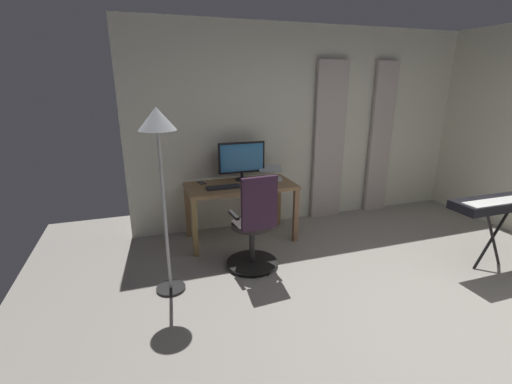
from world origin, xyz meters
TOP-DOWN VIEW (x-y plane):
  - ground_plane at (0.00, 0.00)m, footprint 7.19×7.19m
  - back_room_partition at (0.00, -2.76)m, footprint 4.92×0.10m
  - curtain_left_panel at (-1.17, -2.65)m, footprint 0.35×0.06m
  - curtain_right_panel at (-0.30, -2.65)m, footprint 0.46×0.06m
  - desk at (1.12, -2.28)m, footprint 1.34×0.66m
  - office_chair at (1.20, -1.49)m, footprint 0.56×0.56m
  - computer_monitor at (1.04, -2.50)m, footprint 0.61×0.18m
  - computer_keyboard at (1.36, -2.19)m, footprint 0.40×0.14m
  - laptop at (0.68, -2.40)m, footprint 0.37×0.39m
  - cell_phone_by_monitor at (1.56, -2.50)m, footprint 0.10×0.16m
  - cell_phone_face_up at (1.04, -2.06)m, footprint 0.09×0.15m
  - piano_keyboard at (-1.23, -0.72)m, footprint 1.09×0.33m
  - floor_lamp at (2.10, -1.37)m, footprint 0.32×0.32m

SIDE VIEW (x-z plane):
  - ground_plane at x=0.00m, z-range 0.00..0.00m
  - office_chair at x=1.20m, z-range -0.05..1.01m
  - desk at x=1.12m, z-range 0.26..0.99m
  - piano_keyboard at x=-1.23m, z-range 0.33..1.12m
  - cell_phone_by_monitor at x=1.56m, z-range 0.72..0.73m
  - cell_phone_face_up at x=1.04m, z-range 0.72..0.73m
  - computer_keyboard at x=1.36m, z-range 0.72..0.75m
  - laptop at x=0.68m, z-range 0.70..0.85m
  - computer_monitor at x=1.04m, z-range 0.76..1.24m
  - curtain_left_panel at x=-1.17m, z-range 0.00..2.22m
  - curtain_right_panel at x=-0.30m, z-range 0.00..2.22m
  - back_room_partition at x=0.00m, z-range 0.00..2.66m
  - floor_lamp at x=2.10m, z-range 0.59..2.33m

